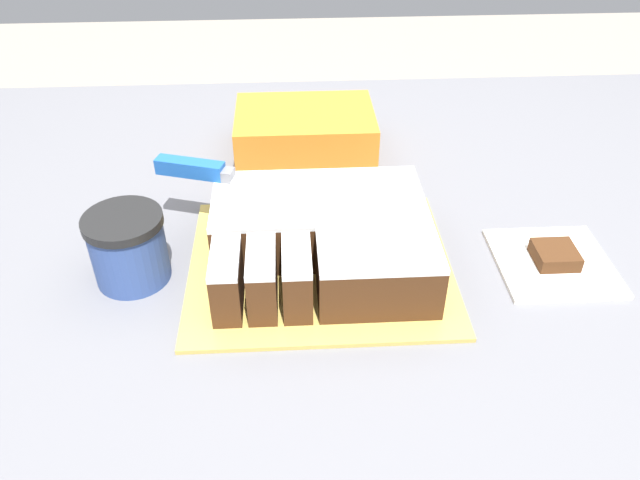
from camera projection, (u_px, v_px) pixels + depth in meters
The scene contains 8 objects.
countertop at pixel (342, 433), 1.18m from camera, with size 1.40×1.10×0.94m.
cake_board at pixel (320, 265), 0.83m from camera, with size 0.35×0.30×0.01m.
cake at pixel (323, 238), 0.81m from camera, with size 0.28×0.23×0.08m.
knife at pixel (216, 173), 0.85m from camera, with size 0.32×0.12×0.02m.
coffee_cup at pixel (128, 248), 0.79m from camera, with size 0.10×0.10×0.10m.
paper_napkin at pixel (553, 262), 0.84m from camera, with size 0.15×0.15×0.01m.
brownie at pixel (555, 255), 0.83m from camera, with size 0.05×0.05×0.02m.
storage_box at pixel (305, 132), 1.07m from camera, with size 0.23×0.17×0.07m.
Camera 1 is at (-0.08, -0.72, 1.47)m, focal length 35.00 mm.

